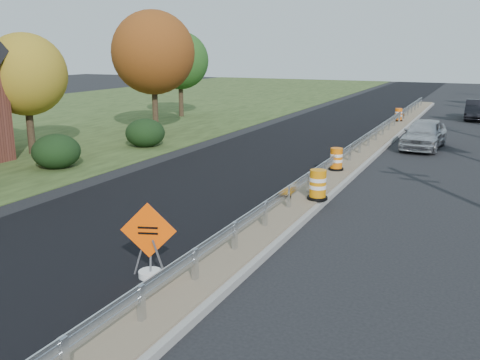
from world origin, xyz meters
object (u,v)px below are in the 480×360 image
at_px(caution_sign, 150,259).
at_px(barrel_median_near, 318,185).
at_px(car_silver, 424,134).
at_px(barrel_median_mid, 336,159).
at_px(barrel_median_far, 398,115).
at_px(car_dark_mid, 477,110).

distance_m(caution_sign, barrel_median_near, 7.40).
bearing_deg(car_silver, barrel_median_near, -94.73).
distance_m(barrel_median_mid, barrel_median_far, 16.78).
bearing_deg(caution_sign, barrel_median_mid, 65.14).
bearing_deg(barrel_median_near, caution_sign, -104.06).
bearing_deg(barrel_median_near, barrel_median_far, 91.94).
height_order(caution_sign, barrel_median_mid, caution_sign).
bearing_deg(barrel_median_mid, barrel_median_far, 90.41).
bearing_deg(car_silver, caution_sign, -96.63).
xyz_separation_m(barrel_median_near, barrel_median_mid, (-0.60, 4.59, -0.04)).
height_order(barrel_median_near, car_dark_mid, car_dark_mid).
bearing_deg(car_dark_mid, caution_sign, -100.53).
height_order(caution_sign, barrel_median_near, caution_sign).
height_order(barrel_median_near, barrel_median_far, barrel_median_near).
bearing_deg(barrel_median_near, car_dark_mid, 81.17).
bearing_deg(caution_sign, car_silver, 60.12).
relative_size(car_silver, car_dark_mid, 1.05).
relative_size(caution_sign, car_dark_mid, 0.41).
relative_size(caution_sign, barrel_median_near, 1.79).
bearing_deg(barrel_median_far, car_silver, -73.18).
distance_m(barrel_median_near, car_silver, 12.65).
xyz_separation_m(barrel_median_mid, barrel_median_far, (-0.12, 16.78, -0.02)).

